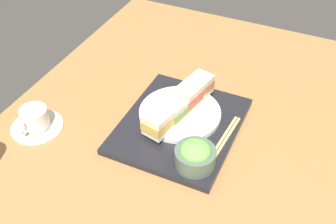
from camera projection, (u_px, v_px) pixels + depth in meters
ground_plane at (175, 143)px, 112.79cm from camera, size 140.00×100.00×3.00cm
serving_tray at (180, 125)px, 114.47cm from camera, size 36.51×30.71×1.78cm
sandwich_plate at (180, 113)px, 115.87cm from camera, size 22.96×22.96×1.45cm
sandwich_nearmost at (158, 123)px, 107.43cm from camera, size 8.61×7.37×6.05cm
sandwich_inner_near at (173, 111)px, 111.77cm from camera, size 8.16×7.48×4.94cm
sandwich_inner_far at (187, 97)px, 115.38cm from camera, size 8.49×7.70×6.04cm
sandwich_farmost at (200, 86)px, 119.43cm from camera, size 8.25×7.28×5.79cm
salad_bowl at (195, 155)px, 100.65cm from camera, size 10.27×10.27×6.82cm
chopsticks_pair at (223, 141)px, 108.20cm from camera, size 20.32×3.11×0.70cm
coffee_cup at (35, 120)px, 113.44cm from camera, size 14.38×14.38×6.36cm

